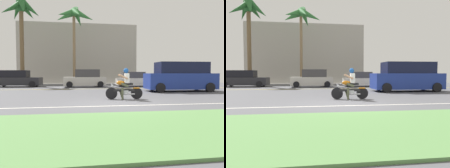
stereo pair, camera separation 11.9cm
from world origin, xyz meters
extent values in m
cube|color=#545459|center=(0.00, 3.00, -0.02)|extent=(56.00, 30.00, 0.04)
cube|color=#5B8C4C|center=(0.00, -4.10, 0.03)|extent=(56.00, 3.80, 0.06)
cube|color=silver|center=(0.00, -0.53, 0.00)|extent=(50.40, 0.12, 0.01)
cube|color=yellow|center=(0.00, 8.84, 0.00)|extent=(50.40, 0.12, 0.01)
cylinder|color=black|center=(0.06, 1.65, 0.29)|extent=(0.58, 0.13, 0.58)
cylinder|color=black|center=(1.31, 1.55, 0.29)|extent=(0.58, 0.13, 0.58)
cylinder|color=#B7BAC1|center=(0.16, 1.64, 0.53)|extent=(0.26, 0.07, 0.50)
cube|color=black|center=(0.69, 1.60, 0.44)|extent=(1.05, 0.18, 0.12)
cube|color=#B7BAC1|center=(0.73, 1.60, 0.33)|extent=(0.32, 0.22, 0.23)
ellipsoid|color=#B76614|center=(0.51, 1.61, 0.81)|extent=(0.42, 0.23, 0.21)
cube|color=black|center=(0.88, 1.58, 0.75)|extent=(0.48, 0.25, 0.10)
cube|color=#B76614|center=(1.29, 1.55, 0.55)|extent=(0.32, 0.18, 0.06)
cylinder|color=#B7BAC1|center=(0.24, 1.64, 0.76)|extent=(0.08, 0.60, 0.03)
sphere|color=#B7BAC1|center=(0.12, 1.65, 0.65)|extent=(0.13, 0.13, 0.13)
cylinder|color=#B7BAC1|center=(0.95, 1.46, 0.26)|extent=(0.48, 0.11, 0.07)
cube|color=white|center=(0.82, 1.59, 1.04)|extent=(0.24, 0.32, 0.48)
sphere|color=#194C9E|center=(0.78, 1.59, 1.40)|extent=(0.25, 0.25, 0.25)
cylinder|color=#51563D|center=(0.71, 1.69, 0.70)|extent=(0.39, 0.16, 0.24)
cylinder|color=#51563D|center=(0.70, 1.50, 0.70)|extent=(0.39, 0.16, 0.24)
cylinder|color=#51563D|center=(0.58, 1.47, 0.29)|extent=(0.11, 0.11, 0.59)
cylinder|color=#51563D|center=(0.56, 1.73, 0.26)|extent=(0.20, 0.12, 0.33)
cylinder|color=tan|center=(0.64, 1.80, 1.11)|extent=(0.44, 0.12, 0.27)
cylinder|color=tan|center=(0.61, 1.41, 1.11)|extent=(0.44, 0.12, 0.27)
cube|color=navy|center=(5.61, 5.68, 0.73)|extent=(4.93, 2.05, 1.10)
cube|color=black|center=(5.71, 5.67, 1.67)|extent=(3.56, 1.74, 0.80)
cylinder|color=black|center=(7.40, 6.56, 0.32)|extent=(0.65, 0.24, 0.64)
cylinder|color=black|center=(3.89, 6.68, 0.32)|extent=(0.65, 0.24, 0.64)
cylinder|color=black|center=(7.33, 4.68, 0.32)|extent=(0.65, 0.24, 0.64)
cylinder|color=black|center=(3.83, 4.80, 0.32)|extent=(0.65, 0.24, 0.64)
cylinder|color=black|center=(8.14, 5.59, 0.78)|extent=(0.22, 0.58, 0.58)
cube|color=#232328|center=(-7.30, 12.94, 0.52)|extent=(4.48, 1.93, 0.73)
cube|color=black|center=(-7.56, 12.96, 1.23)|extent=(2.63, 1.58, 0.68)
cylinder|color=black|center=(-5.78, 12.01, 0.28)|extent=(0.57, 0.22, 0.56)
cylinder|color=black|center=(-8.82, 13.86, 0.28)|extent=(0.57, 0.22, 0.56)
cylinder|color=black|center=(-5.67, 13.65, 0.28)|extent=(0.57, 0.22, 0.56)
cube|color=beige|center=(-0.95, 11.72, 0.54)|extent=(3.90, 1.72, 0.78)
cube|color=#3B3A3D|center=(-0.71, 11.72, 1.29)|extent=(2.27, 1.47, 0.72)
cylinder|color=black|center=(0.44, 12.57, 0.28)|extent=(0.56, 0.19, 0.56)
cylinder|color=black|center=(-2.35, 12.54, 0.28)|extent=(0.56, 0.19, 0.56)
cylinder|color=black|center=(0.46, 10.90, 0.28)|extent=(0.56, 0.19, 0.56)
cylinder|color=black|center=(-2.34, 10.87, 0.28)|extent=(0.56, 0.19, 0.56)
cube|color=white|center=(3.99, 11.85, 0.48)|extent=(3.72, 1.71, 0.66)
cube|color=#444346|center=(3.77, 11.86, 1.12)|extent=(2.16, 1.45, 0.61)
cylinder|color=black|center=(2.65, 11.06, 0.28)|extent=(0.56, 0.19, 0.56)
cylinder|color=black|center=(5.30, 11.01, 0.28)|extent=(0.56, 0.19, 0.56)
cylinder|color=black|center=(2.68, 12.70, 0.28)|extent=(0.56, 0.19, 0.56)
cylinder|color=black|center=(5.33, 12.65, 0.28)|extent=(0.56, 0.19, 0.56)
cube|color=white|center=(9.74, 13.43, 0.55)|extent=(4.58, 1.98, 0.80)
cube|color=#444346|center=(9.48, 13.45, 1.32)|extent=(2.69, 1.61, 0.74)
cylinder|color=black|center=(8.08, 12.72, 0.28)|extent=(0.57, 0.22, 0.56)
cylinder|color=black|center=(11.29, 12.48, 0.28)|extent=(0.57, 0.22, 0.56)
cylinder|color=black|center=(8.20, 14.37, 0.28)|extent=(0.57, 0.22, 0.56)
cylinder|color=black|center=(11.41, 14.14, 0.28)|extent=(0.57, 0.22, 0.56)
cylinder|color=#846B4C|center=(-1.99, 15.90, 3.99)|extent=(0.31, 0.31, 7.98)
sphere|color=#337538|center=(-1.99, 15.90, 7.98)|extent=(0.81, 0.81, 0.81)
cone|color=#337538|center=(-0.93, 15.89, 7.71)|extent=(2.52, 0.88, 1.69)
cone|color=#337538|center=(-1.55, 16.87, 7.71)|extent=(1.74, 2.47, 2.21)
cone|color=#337538|center=(-2.93, 16.39, 7.71)|extent=(2.62, 1.92, 1.52)
cone|color=#337538|center=(-2.76, 15.16, 7.71)|extent=(2.40, 2.35, 1.54)
cone|color=#337538|center=(-1.70, 14.88, 7.71)|extent=(1.52, 2.65, 1.66)
cylinder|color=brown|center=(-7.50, 15.65, 4.17)|extent=(0.43, 0.43, 8.35)
sphere|color=#235B28|center=(-7.50, 15.65, 8.35)|extent=(1.13, 1.13, 1.13)
cone|color=#235B28|center=(-6.51, 15.59, 8.10)|extent=(2.25, 0.92, 2.03)
cone|color=#235B28|center=(-7.04, 16.53, 8.10)|extent=(1.78, 2.41, 1.83)
cone|color=#235B28|center=(-8.12, 16.43, 8.10)|extent=(1.92, 2.12, 2.17)
cone|color=#235B28|center=(-8.49, 15.58, 8.10)|extent=(2.38, 0.97, 1.74)
cone|color=#235B28|center=(-7.92, 14.75, 8.10)|extent=(1.70, 2.44, 1.79)
cone|color=#235B28|center=(-7.14, 14.72, 8.10)|extent=(1.53, 2.33, 2.06)
cube|color=#A8A399|center=(-1.47, 21.00, 3.82)|extent=(15.04, 4.00, 7.63)
camera|label=1|loc=(-1.53, -8.78, 1.27)|focal=34.61mm
camera|label=2|loc=(-1.41, -8.79, 1.27)|focal=34.61mm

